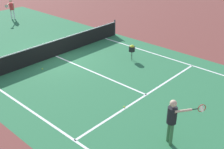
% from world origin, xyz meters
% --- Properties ---
extents(ground_plane, '(60.00, 60.00, 0.00)m').
position_xyz_m(ground_plane, '(0.00, 0.00, 0.00)').
color(ground_plane, brown).
extents(court_surface_inbounds, '(10.62, 24.40, 0.00)m').
position_xyz_m(court_surface_inbounds, '(0.00, 0.00, 0.00)').
color(court_surface_inbounds, '#2D7247').
rests_on(court_surface_inbounds, ground_plane).
extents(line_sideline_left, '(0.10, 11.89, 0.01)m').
position_xyz_m(line_sideline_left, '(-4.11, -5.95, 0.00)').
color(line_sideline_left, white).
rests_on(line_sideline_left, ground_plane).
extents(line_sideline_right, '(0.10, 11.89, 0.01)m').
position_xyz_m(line_sideline_right, '(4.11, -5.95, 0.00)').
color(line_sideline_right, white).
rests_on(line_sideline_right, ground_plane).
extents(line_service_near, '(8.22, 0.10, 0.01)m').
position_xyz_m(line_service_near, '(0.00, -6.40, 0.00)').
color(line_service_near, white).
rests_on(line_service_near, ground_plane).
extents(line_center_service, '(0.10, 6.40, 0.01)m').
position_xyz_m(line_center_service, '(0.00, -3.20, 0.00)').
color(line_center_service, white).
rests_on(line_center_service, ground_plane).
extents(net, '(10.20, 0.09, 1.07)m').
position_xyz_m(net, '(0.00, 0.00, 0.49)').
color(net, '#33383D').
rests_on(net, ground_plane).
extents(player_near, '(0.94, 0.94, 1.69)m').
position_xyz_m(player_near, '(-2.01, -8.85, 1.05)').
color(player_near, '#3F7247').
rests_on(player_near, ground_plane).
extents(player_far, '(0.97, 0.83, 1.58)m').
position_xyz_m(player_far, '(2.39, 8.79, 0.98)').
color(player_far, white).
rests_on(player_far, ground_plane).
extents(ball_hopper, '(0.34, 0.34, 0.87)m').
position_xyz_m(ball_hopper, '(2.55, -3.52, 0.68)').
color(ball_hopper, black).
rests_on(ball_hopper, ground_plane).
extents(tennis_ball_mid_court, '(0.07, 0.07, 0.07)m').
position_xyz_m(tennis_ball_mid_court, '(-1.42, -6.34, 0.03)').
color(tennis_ball_mid_court, '#CCE033').
rests_on(tennis_ball_mid_court, ground_plane).
extents(tennis_ball_near_net, '(0.07, 0.07, 0.07)m').
position_xyz_m(tennis_ball_near_net, '(-1.56, -0.90, 0.03)').
color(tennis_ball_near_net, '#CCE033').
rests_on(tennis_ball_near_net, ground_plane).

